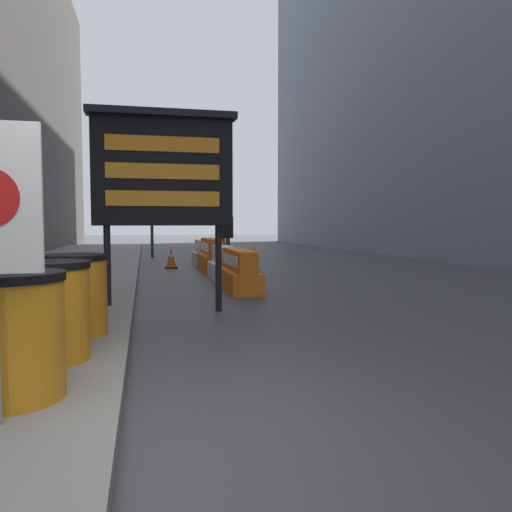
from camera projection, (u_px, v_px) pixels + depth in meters
The scene contains 14 objects.
ground_plane at pixel (116, 464), 2.81m from camera, with size 120.00×120.00×0.00m, color #3F3F42.
barrel_drum_foreground at pixel (10, 336), 3.41m from camera, with size 0.74×0.74×0.88m.
barrel_drum_middle at pixel (48, 311), 4.40m from camera, with size 0.74×0.74×0.88m.
barrel_drum_back at pixel (73, 295), 5.39m from camera, with size 0.74×0.74×0.88m.
message_board at pixel (163, 170), 7.44m from camera, with size 2.19×0.36×3.02m.
jersey_barrier_orange_near at pixel (239, 273), 10.10m from camera, with size 0.60×1.98×0.83m.
jersey_barrier_white at pixel (224, 265), 12.05m from camera, with size 0.60×1.67×0.81m.
jersey_barrier_orange_far at pixel (212, 257), 14.25m from camera, with size 0.61×2.09×0.94m.
jersey_barrier_cream at pixel (202, 254), 16.45m from camera, with size 0.53×1.92×0.81m.
traffic_cone_near at pixel (230, 254), 17.66m from camera, with size 0.34×0.34×0.61m.
traffic_cone_mid at pixel (171, 257), 15.21m from camera, with size 0.38×0.38×0.68m.
traffic_cone_far at pixel (254, 260), 13.39m from camera, with size 0.44×0.44×0.78m.
traffic_light_near_curb at pixel (151, 187), 19.86m from camera, with size 0.28×0.45×3.89m.
pedestrian_worker at pixel (225, 232), 16.50m from camera, with size 0.50×0.56×1.83m.
Camera 1 is at (0.17, -2.84, 1.35)m, focal length 35.00 mm.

